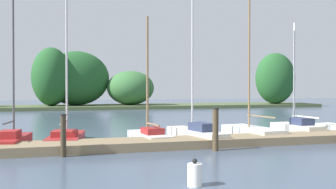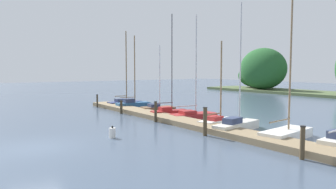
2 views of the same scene
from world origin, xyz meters
name	(u,v)px [view 2 (image 2 of 2)]	position (x,y,z in m)	size (l,w,h in m)	color
ground	(35,148)	(0.00, 0.00, 0.00)	(160.00, 160.00, 0.00)	#425166
dock_pier	(195,124)	(0.00, 9.93, 0.17)	(31.06, 1.80, 0.35)	#847051
sailboat_0	(125,102)	(-13.57, 11.76, 0.42)	(1.29, 3.65, 7.62)	navy
sailboat_1	(134,104)	(-11.06, 11.37, 0.45)	(1.35, 3.44, 6.94)	#285684
sailboat_2	(158,108)	(-7.97, 12.21, 0.33)	(1.82, 3.22, 5.84)	brown
sailboat_3	(170,111)	(-5.16, 11.55, 0.40)	(1.27, 3.31, 8.16)	maroon
sailboat_4	(194,114)	(-3.07, 12.31, 0.34)	(1.76, 3.96, 7.91)	maroon
sailboat_5	(219,120)	(0.47, 11.62, 0.34)	(1.49, 3.46, 5.64)	white
sailboat_6	(238,124)	(2.50, 11.23, 0.40)	(1.71, 4.27, 7.76)	silver
sailboat_7	(288,132)	(5.60, 11.82, 0.35)	(1.81, 3.94, 7.70)	white
mooring_piling_0	(97,101)	(-13.80, 8.81, 0.65)	(0.19, 0.19, 1.29)	#3D3323
mooring_piling_1	(121,107)	(-8.40, 8.75, 0.58)	(0.24, 0.24, 1.15)	#3D3323
mooring_piling_2	(156,112)	(-3.16, 8.87, 0.75)	(0.22, 0.22, 1.49)	#3D3323
mooring_piling_3	(205,121)	(2.44, 8.65, 0.83)	(0.26, 0.26, 1.64)	#4C3D28
mooring_piling_4	(302,143)	(8.43, 8.80, 0.72)	(0.23, 0.23, 1.43)	#4C3D28
channel_buoy_0	(112,133)	(-0.03, 4.06, 0.28)	(0.35, 0.35, 0.67)	white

